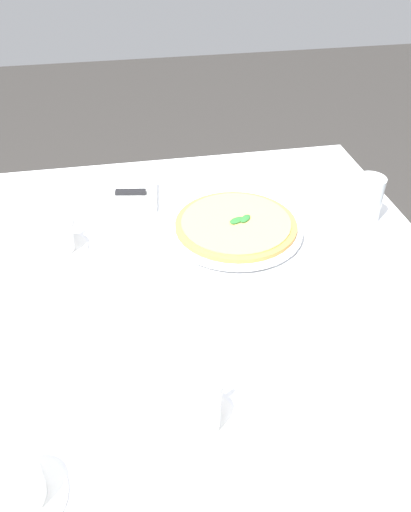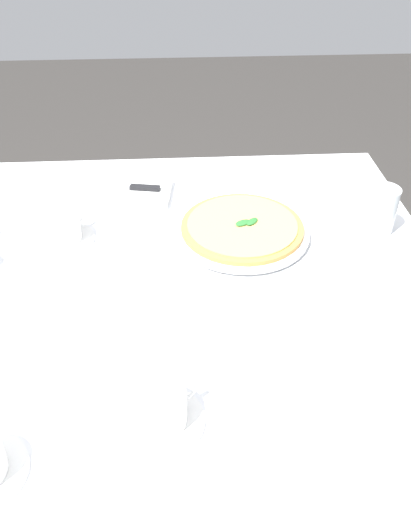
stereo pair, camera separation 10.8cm
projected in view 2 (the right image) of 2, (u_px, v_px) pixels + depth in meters
The scene contains 9 objects.
ground_plane at pixel (176, 491), 1.46m from camera, with size 8.00×8.00×0.00m, color #33302D.
dining_table at pixel (166, 340), 1.09m from camera, with size 1.18×1.18×0.73m.
pizza_plate at pixel (242, 231), 1.17m from camera, with size 0.30×0.30×0.02m.
pizza at pixel (242, 226), 1.16m from camera, with size 0.27×0.27×0.02m.
coffee_cup_far_right at pixel (161, 410), 0.77m from camera, with size 0.13×0.13×0.07m.
coffee_cup_far_left at pixel (64, 229), 1.14m from camera, with size 0.13×0.13×0.07m.
water_glass_near_left at pixel (380, 213), 1.17m from camera, with size 0.07×0.07×0.11m.
napkin_folded at pixel (127, 192), 1.31m from camera, with size 0.23×0.15×0.02m.
dinner_knife at pixel (125, 187), 1.30m from camera, with size 0.20×0.05×0.01m.
Camera 2 is at (-0.04, 0.76, 1.41)m, focal length 36.50 mm.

